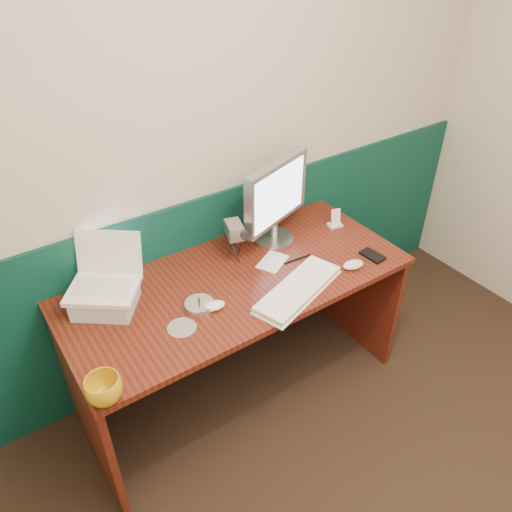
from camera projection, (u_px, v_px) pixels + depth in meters
back_wall at (210, 145)px, 2.28m from camera, size 3.50×0.04×2.50m
wainscot at (219, 275)px, 2.71m from camera, size 3.48×0.02×1.00m
desk at (239, 338)px, 2.50m from camera, size 1.60×0.70×0.75m
laptop_riser at (106, 300)px, 2.10m from camera, size 0.32×0.31×0.08m
laptop at (99, 269)px, 2.01m from camera, size 0.35×0.34×0.23m
monitor at (275, 202)px, 2.42m from camera, size 0.46×0.26×0.44m
keyboard at (298, 290)px, 2.20m from camera, size 0.50×0.30×0.03m
mouse_right at (353, 265)px, 2.34m from camera, size 0.11×0.08×0.04m
mouse_left at (214, 306)px, 2.11m from camera, size 0.11×0.08×0.03m
mug at (104, 390)px, 1.70m from camera, size 0.17×0.17×0.10m
camcorder at (234, 240)px, 2.35m from camera, size 0.13×0.16×0.22m
cd_spindle at (199, 305)px, 2.12m from camera, size 0.13×0.13×0.03m
cd_loose_a at (182, 328)px, 2.02m from camera, size 0.12×0.12×0.00m
pen at (298, 259)px, 2.40m from camera, size 0.15×0.02×0.01m
papers at (273, 262)px, 2.39m from camera, size 0.19×0.17×0.00m
dock at (335, 225)px, 2.65m from camera, size 0.08×0.07×0.01m
music_player at (336, 217)px, 2.62m from camera, size 0.05×0.03×0.09m
pda at (372, 256)px, 2.42m from camera, size 0.08×0.12×0.01m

